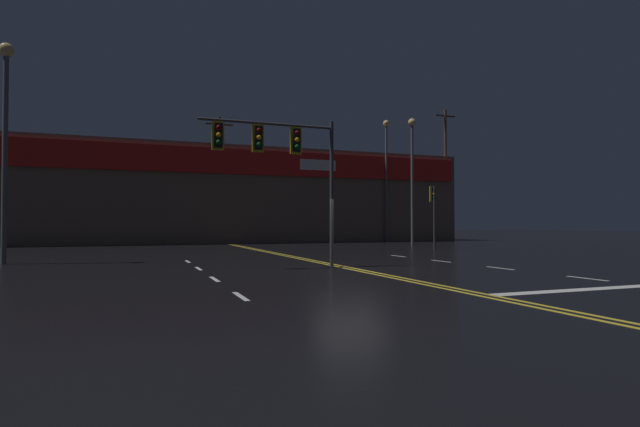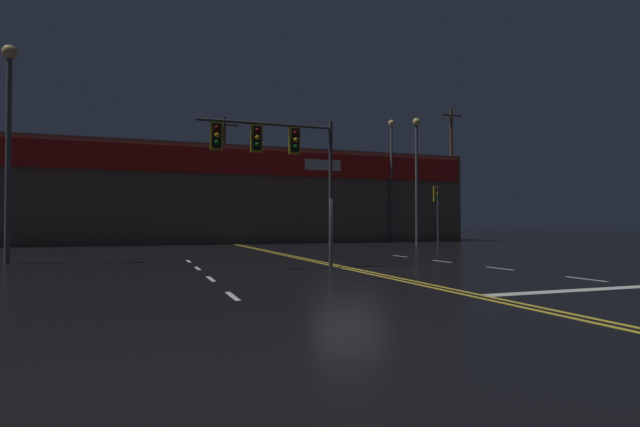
# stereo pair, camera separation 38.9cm
# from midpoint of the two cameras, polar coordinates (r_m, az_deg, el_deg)

# --- Properties ---
(ground_plane) EXTENTS (200.00, 200.00, 0.00)m
(ground_plane) POSITION_cam_midpoint_polar(r_m,az_deg,el_deg) (17.68, 3.94, -6.29)
(ground_plane) COLOR black
(road_markings) EXTENTS (14.89, 60.00, 0.01)m
(road_markings) POSITION_cam_midpoint_polar(r_m,az_deg,el_deg) (16.85, 8.96, -6.51)
(road_markings) COLOR gold
(road_markings) RESTS_ON ground
(traffic_signal_median) EXTENTS (4.98, 0.36, 5.39)m
(traffic_signal_median) POSITION_cam_midpoint_polar(r_m,az_deg,el_deg) (18.01, -4.56, 7.29)
(traffic_signal_median) COLOR #38383D
(traffic_signal_median) RESTS_ON ground
(traffic_signal_corner_northeast) EXTENTS (0.42, 0.36, 3.97)m
(traffic_signal_corner_northeast) POSITION_cam_midpoint_polar(r_m,az_deg,el_deg) (31.99, 13.59, 1.22)
(traffic_signal_corner_northeast) COLOR #38383D
(traffic_signal_corner_northeast) RESTS_ON ground
(streetlight_near_left) EXTENTS (0.56, 0.56, 10.85)m
(streetlight_near_left) POSITION_cam_midpoint_polar(r_m,az_deg,el_deg) (44.89, 8.43, 5.46)
(streetlight_near_left) COLOR #59595E
(streetlight_near_left) RESTS_ON ground
(streetlight_near_right) EXTENTS (0.56, 0.56, 9.24)m
(streetlight_near_right) POSITION_cam_midpoint_polar(r_m,az_deg,el_deg) (36.81, 11.28, 5.58)
(streetlight_near_right) COLOR #59595E
(streetlight_near_right) RESTS_ON ground
(streetlight_median_approach) EXTENTS (0.56, 0.56, 8.69)m
(streetlight_median_approach) POSITION_cam_midpoint_polar(r_m,az_deg,el_deg) (23.48, -31.62, 8.89)
(streetlight_median_approach) COLOR #59595E
(streetlight_median_approach) RESTS_ON ground
(building_backdrop) EXTENTS (42.68, 10.23, 7.97)m
(building_backdrop) POSITION_cam_midpoint_polar(r_m,az_deg,el_deg) (45.17, -10.66, 1.87)
(building_backdrop) COLOR brown
(building_backdrop) RESTS_ON ground
(utility_pole_row) EXTENTS (43.50, 0.26, 12.75)m
(utility_pole_row) POSITION_cam_midpoint_polar(r_m,az_deg,el_deg) (40.87, -10.09, 5.23)
(utility_pole_row) COLOR #4C3828
(utility_pole_row) RESTS_ON ground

